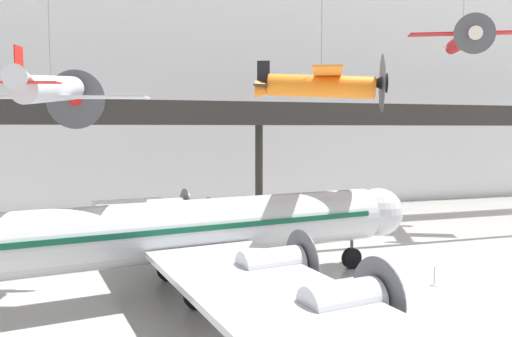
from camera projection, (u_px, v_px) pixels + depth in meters
name	position (u px, v px, depth m)	size (l,w,h in m)	color
ground_plane	(426.00, 326.00, 22.27)	(260.00, 260.00, 0.00)	#9E9B96
hangar_back_wall	(231.00, 90.00, 54.89)	(140.00, 3.00, 26.07)	white
mezzanine_walkway	(262.00, 122.00, 44.34)	(110.00, 3.20, 11.12)	#2D2B28
airliner_silver_main	(174.00, 232.00, 26.26)	(30.66, 35.08, 9.46)	#B7BABF
suspended_plane_orange_highwing	(321.00, 85.00, 30.29)	(8.32, 9.48, 11.87)	orange
suspended_plane_red_highwing	(463.00, 41.00, 43.06)	(8.92, 7.81, 7.16)	red
suspended_plane_silver_racer	(51.00, 89.00, 24.24)	(9.28, 7.80, 12.85)	silver
stanchion_barrier	(434.00, 280.00, 28.05)	(0.36, 0.36, 1.08)	#B2B5BA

